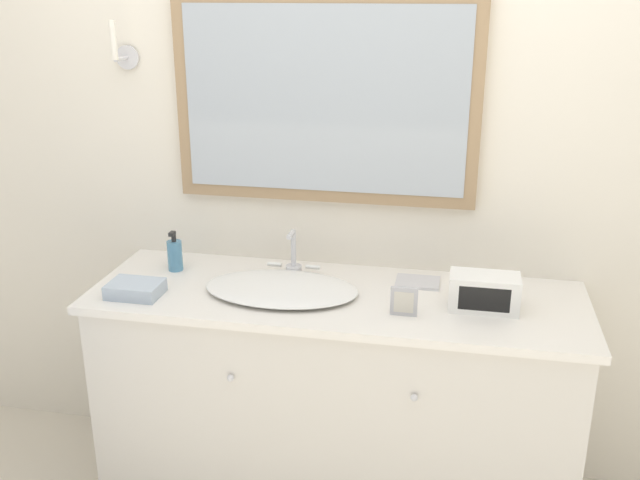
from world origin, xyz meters
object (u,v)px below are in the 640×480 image
sink_basin (282,287)px  appliance_box (484,292)px  soap_bottle (175,255)px  picture_frame (404,302)px

sink_basin → appliance_box: sink_basin is taller
soap_bottle → picture_frame: size_ratio=1.58×
sink_basin → picture_frame: (0.44, -0.11, 0.03)m
sink_basin → appliance_box: size_ratio=2.37×
soap_bottle → picture_frame: soap_bottle is taller
soap_bottle → picture_frame: (0.90, -0.23, -0.01)m
sink_basin → picture_frame: 0.46m
soap_bottle → appliance_box: (1.16, -0.13, -0.00)m
appliance_box → picture_frame: (-0.26, -0.10, -0.01)m
sink_basin → soap_bottle: bearing=164.5°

